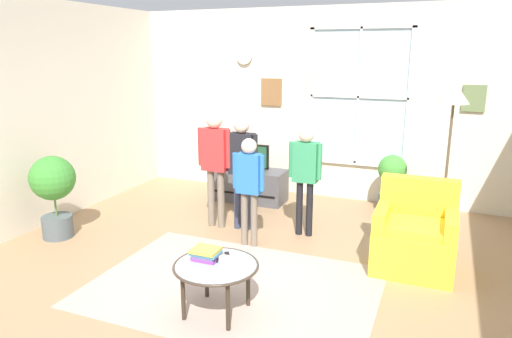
# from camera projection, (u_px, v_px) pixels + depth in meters

# --- Properties ---
(ground_plane) EXTENTS (6.50, 6.65, 0.02)m
(ground_plane) POSITION_uv_depth(u_px,v_px,m) (245.00, 287.00, 4.35)
(ground_plane) COLOR #9E7A56
(back_wall) EXTENTS (5.90, 0.17, 2.74)m
(back_wall) POSITION_uv_depth(u_px,v_px,m) (330.00, 104.00, 6.78)
(back_wall) COLOR beige
(back_wall) RESTS_ON ground_plane
(area_rug) EXTENTS (2.59, 1.84, 0.01)m
(area_rug) POSITION_uv_depth(u_px,v_px,m) (234.00, 286.00, 4.33)
(area_rug) COLOR tan
(area_rug) RESTS_ON ground_plane
(tv_stand) EXTENTS (1.02, 0.47, 0.47)m
(tv_stand) POSITION_uv_depth(u_px,v_px,m) (250.00, 185.00, 6.79)
(tv_stand) COLOR #4C4C51
(tv_stand) RESTS_ON ground_plane
(television) EXTENTS (0.56, 0.08, 0.37)m
(television) POSITION_uv_depth(u_px,v_px,m) (250.00, 156.00, 6.68)
(television) COLOR #4C4C4C
(television) RESTS_ON tv_stand
(armchair) EXTENTS (0.76, 0.74, 0.87)m
(armchair) POSITION_uv_depth(u_px,v_px,m) (415.00, 237.00, 4.65)
(armchair) COLOR yellow
(armchair) RESTS_ON ground_plane
(coffee_table) EXTENTS (0.71, 0.71, 0.44)m
(coffee_table) POSITION_uv_depth(u_px,v_px,m) (216.00, 268.00, 3.81)
(coffee_table) COLOR #99B2B7
(coffee_table) RESTS_ON ground_plane
(book_stack) EXTENTS (0.23, 0.19, 0.10)m
(book_stack) POSITION_uv_depth(u_px,v_px,m) (206.00, 254.00, 3.88)
(book_stack) COLOR purple
(book_stack) RESTS_ON coffee_table
(cup) EXTENTS (0.09, 0.09, 0.11)m
(cup) POSITION_uv_depth(u_px,v_px,m) (224.00, 263.00, 3.70)
(cup) COLOR white
(cup) RESTS_ON coffee_table
(remote_near_books) EXTENTS (0.10, 0.14, 0.02)m
(remote_near_books) POSITION_uv_depth(u_px,v_px,m) (227.00, 256.00, 3.93)
(remote_near_books) COLOR black
(remote_near_books) RESTS_ON coffee_table
(remote_near_cup) EXTENTS (0.08, 0.15, 0.02)m
(remote_near_cup) POSITION_uv_depth(u_px,v_px,m) (217.00, 258.00, 3.90)
(remote_near_cup) COLOR black
(remote_near_cup) RESTS_ON coffee_table
(person_green_shirt) EXTENTS (0.39, 0.18, 1.29)m
(person_green_shirt) POSITION_uv_depth(u_px,v_px,m) (305.00, 169.00, 5.37)
(person_green_shirt) COLOR black
(person_green_shirt) RESTS_ON ground_plane
(person_blue_shirt) EXTENTS (0.37, 0.17, 1.22)m
(person_blue_shirt) POSITION_uv_depth(u_px,v_px,m) (249.00, 180.00, 5.07)
(person_blue_shirt) COLOR #726656
(person_blue_shirt) RESTS_ON ground_plane
(person_red_shirt) EXTENTS (0.43, 0.20, 1.43)m
(person_red_shirt) POSITION_uv_depth(u_px,v_px,m) (215.00, 156.00, 5.62)
(person_red_shirt) COLOR #726656
(person_red_shirt) RESTS_ON ground_plane
(person_black_shirt) EXTENTS (0.41, 0.19, 1.38)m
(person_black_shirt) POSITION_uv_depth(u_px,v_px,m) (242.00, 160.00, 5.55)
(person_black_shirt) COLOR #333851
(person_black_shirt) RESTS_ON ground_plane
(potted_plant_by_window) EXTENTS (0.38, 0.38, 0.79)m
(potted_plant_by_window) POSITION_uv_depth(u_px,v_px,m) (392.00, 181.00, 6.23)
(potted_plant_by_window) COLOR #4C565B
(potted_plant_by_window) RESTS_ON ground_plane
(potted_plant_corner) EXTENTS (0.51, 0.51, 0.97)m
(potted_plant_corner) POSITION_uv_depth(u_px,v_px,m) (53.00, 187.00, 5.35)
(potted_plant_corner) COLOR #4C565B
(potted_plant_corner) RESTS_ON ground_plane
(floor_lamp) EXTENTS (0.32, 0.32, 1.80)m
(floor_lamp) POSITION_uv_depth(u_px,v_px,m) (453.00, 110.00, 4.98)
(floor_lamp) COLOR black
(floor_lamp) RESTS_ON ground_plane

